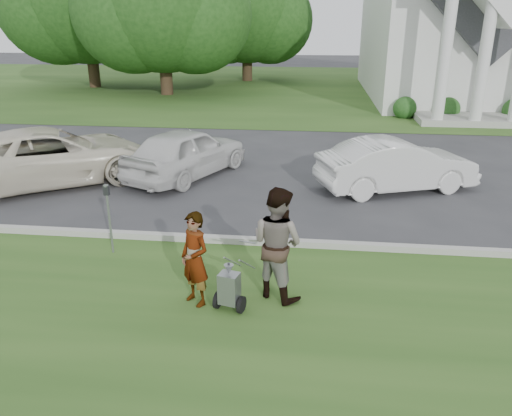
% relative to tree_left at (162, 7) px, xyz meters
% --- Properties ---
extents(ground, '(120.00, 120.00, 0.00)m').
position_rel_tree_left_xyz_m(ground, '(8.01, -21.99, -5.11)').
color(ground, '#333335').
rests_on(ground, ground).
extents(grass_strip, '(80.00, 7.00, 0.01)m').
position_rel_tree_left_xyz_m(grass_strip, '(8.01, -24.99, -5.11)').
color(grass_strip, '#294C1A').
rests_on(grass_strip, ground).
extents(church_lawn, '(80.00, 30.00, 0.01)m').
position_rel_tree_left_xyz_m(church_lawn, '(8.01, 5.01, -5.11)').
color(church_lawn, '#294C1A').
rests_on(church_lawn, ground).
extents(curb, '(80.00, 0.18, 0.15)m').
position_rel_tree_left_xyz_m(curb, '(8.01, -21.44, -5.04)').
color(curb, '#9E9E93').
rests_on(curb, ground).
extents(tree_left, '(10.63, 8.40, 9.71)m').
position_rel_tree_left_xyz_m(tree_left, '(0.00, 0.00, 0.00)').
color(tree_left, '#332316').
rests_on(tree_left, ground).
extents(tree_back, '(9.61, 7.60, 8.89)m').
position_rel_tree_left_xyz_m(tree_back, '(4.00, 8.00, -0.38)').
color(tree_back, '#332316').
rests_on(tree_back, ground).
extents(striping_cart, '(0.61, 1.02, 0.89)m').
position_rel_tree_left_xyz_m(striping_cart, '(7.99, -23.97, -4.73)').
color(striping_cart, black).
rests_on(striping_cart, ground).
extents(person_left, '(0.69, 0.66, 1.59)m').
position_rel_tree_left_xyz_m(person_left, '(7.41, -23.83, -4.31)').
color(person_left, '#999999').
rests_on(person_left, ground).
extents(person_right, '(1.19, 1.13, 1.93)m').
position_rel_tree_left_xyz_m(person_right, '(8.71, -23.43, -4.14)').
color(person_right, '#999999').
rests_on(person_right, ground).
extents(parking_meter_near, '(0.10, 0.09, 1.45)m').
position_rel_tree_left_xyz_m(parking_meter_near, '(5.29, -22.16, -4.20)').
color(parking_meter_near, gray).
rests_on(parking_meter_near, ground).
extents(car_a, '(6.20, 5.41, 1.59)m').
position_rel_tree_left_xyz_m(car_a, '(1.88, -17.92, -4.32)').
color(car_a, beige).
rests_on(car_a, ground).
extents(car_b, '(3.38, 4.72, 1.49)m').
position_rel_tree_left_xyz_m(car_b, '(5.51, -16.84, -4.36)').
color(car_b, silver).
rests_on(car_b, ground).
extents(car_d, '(4.56, 2.91, 1.42)m').
position_rel_tree_left_xyz_m(car_d, '(11.51, -17.42, -4.40)').
color(car_d, silver).
rests_on(car_d, ground).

